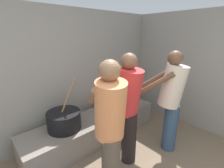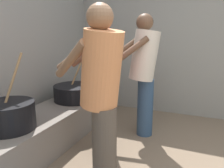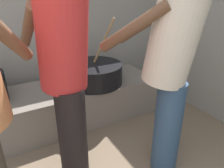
% 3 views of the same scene
% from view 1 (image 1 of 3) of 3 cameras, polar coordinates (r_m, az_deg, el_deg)
% --- Properties ---
extents(block_enclosure_rear, '(5.27, 0.20, 2.12)m').
position_cam_1_polar(block_enclosure_rear, '(2.67, -27.21, 0.93)').
color(block_enclosure_rear, gray).
rests_on(block_enclosure_rear, ground_plane).
extents(hearth_ledge, '(2.35, 0.60, 0.40)m').
position_cam_1_polar(hearth_ledge, '(2.88, -5.96, -14.85)').
color(hearth_ledge, slate).
rests_on(hearth_ledge, ground_plane).
extents(cooking_pot_main, '(0.57, 0.57, 0.66)m').
position_cam_1_polar(cooking_pot_main, '(3.00, 2.61, -6.72)').
color(cooking_pot_main, black).
rests_on(cooking_pot_main, hearth_ledge).
extents(cooking_pot_secondary, '(0.48, 0.48, 0.72)m').
position_cam_1_polar(cooking_pot_secondary, '(2.50, -16.49, -12.07)').
color(cooking_pot_secondary, black).
rests_on(cooking_pot_secondary, hearth_ledge).
extents(cook_in_orange_shirt, '(0.57, 0.71, 1.51)m').
position_cam_1_polar(cook_in_orange_shirt, '(1.66, -0.67, -14.23)').
color(cook_in_orange_shirt, '#4C4238').
rests_on(cook_in_orange_shirt, ground_plane).
extents(cook_in_cream_shirt, '(0.63, 0.71, 1.52)m').
position_cam_1_polar(cook_in_cream_shirt, '(2.47, 20.13, -4.27)').
color(cook_in_cream_shirt, navy).
rests_on(cook_in_cream_shirt, ground_plane).
extents(cook_in_red_shirt, '(0.36, 0.65, 1.51)m').
position_cam_1_polar(cook_in_red_shirt, '(2.12, 5.70, -6.95)').
color(cook_in_red_shirt, black).
rests_on(cook_in_red_shirt, ground_plane).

